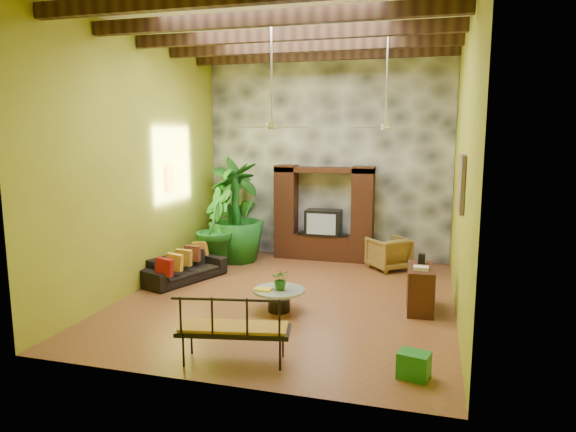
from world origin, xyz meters
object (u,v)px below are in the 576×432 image
(tall_plant_b, at_px, (214,226))
(coffee_table, at_px, (279,297))
(wicker_armchair, at_px, (389,253))
(tall_plant_a, at_px, (238,205))
(ceiling_fan_front, at_px, (272,114))
(sofa, at_px, (184,268))
(ceiling_fan_back, at_px, (386,116))
(entertainment_center, at_px, (324,220))
(green_bin, at_px, (414,365))
(tall_plant_c, at_px, (236,212))
(iron_bench, at_px, (232,326))
(side_console, at_px, (420,289))

(tall_plant_b, relative_size, coffee_table, 2.09)
(wicker_armchair, relative_size, tall_plant_a, 0.33)
(ceiling_fan_front, distance_m, sofa, 3.94)
(ceiling_fan_back, bearing_deg, wicker_armchair, 88.75)
(wicker_armchair, bearing_deg, tall_plant_a, -48.94)
(wicker_armchair, bearing_deg, entertainment_center, -59.10)
(coffee_table, height_order, green_bin, coffee_table)
(wicker_armchair, bearing_deg, ceiling_fan_front, 17.77)
(tall_plant_c, xyz_separation_m, green_bin, (4.37, -5.04, -1.03))
(ceiling_fan_back, height_order, wicker_armchair, ceiling_fan_back)
(tall_plant_a, bearing_deg, iron_bench, -69.56)
(wicker_armchair, distance_m, green_bin, 5.32)
(ceiling_fan_back, relative_size, wicker_armchair, 2.29)
(ceiling_fan_front, height_order, green_bin, ceiling_fan_front)
(ceiling_fan_back, bearing_deg, side_console, -57.21)
(tall_plant_c, height_order, iron_bench, tall_plant_c)
(tall_plant_a, xyz_separation_m, iron_bench, (2.26, -6.08, -0.71))
(ceiling_fan_front, height_order, tall_plant_c, ceiling_fan_front)
(entertainment_center, xyz_separation_m, tall_plant_a, (-2.24, 0.01, 0.28))
(tall_plant_b, bearing_deg, tall_plant_a, 87.75)
(wicker_armchair, relative_size, side_console, 0.83)
(coffee_table, distance_m, iron_bench, 2.18)
(tall_plant_a, distance_m, coffee_table, 4.64)
(ceiling_fan_front, relative_size, side_console, 1.91)
(tall_plant_a, height_order, tall_plant_b, tall_plant_a)
(sofa, bearing_deg, tall_plant_b, 15.11)
(iron_bench, relative_size, side_console, 1.63)
(tall_plant_b, bearing_deg, ceiling_fan_front, -46.15)
(side_console, bearing_deg, ceiling_fan_back, 119.36)
(wicker_armchair, xyz_separation_m, tall_plant_a, (-3.87, 0.55, 0.88))
(sofa, bearing_deg, green_bin, -102.01)
(ceiling_fan_back, xyz_separation_m, wicker_armchair, (0.03, 1.40, -3.03))
(sofa, height_order, coffee_table, sofa)
(sofa, bearing_deg, tall_plant_a, 17.05)
(ceiling_fan_front, height_order, coffee_table, ceiling_fan_front)
(entertainment_center, height_order, iron_bench, entertainment_center)
(ceiling_fan_front, relative_size, tall_plant_a, 0.74)
(entertainment_center, bearing_deg, tall_plant_b, -149.38)
(tall_plant_b, xyz_separation_m, iron_bench, (2.32, -4.70, -0.41))
(wicker_armchair, xyz_separation_m, green_bin, (0.76, -5.26, -0.20))
(sofa, xyz_separation_m, tall_plant_b, (0.14, 1.29, 0.68))
(ceiling_fan_back, height_order, side_console, ceiling_fan_back)
(ceiling_fan_front, distance_m, coffee_table, 3.18)
(tall_plant_b, bearing_deg, ceiling_fan_back, -8.46)
(tall_plant_a, relative_size, green_bin, 6.46)
(tall_plant_a, distance_m, side_console, 5.69)
(tall_plant_a, distance_m, iron_bench, 6.52)
(coffee_table, bearing_deg, side_console, 17.20)
(entertainment_center, distance_m, tall_plant_a, 2.26)
(tall_plant_b, bearing_deg, iron_bench, -63.77)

